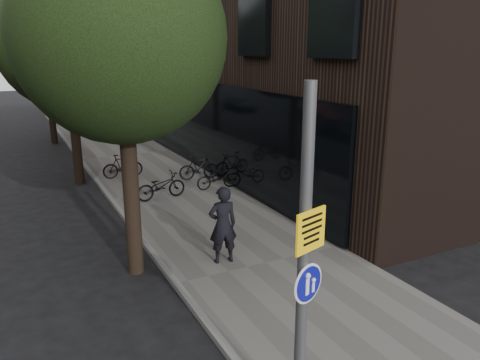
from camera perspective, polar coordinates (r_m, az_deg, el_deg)
ground at (r=9.01m, az=12.90°, el=-19.06°), size 120.00×120.00×0.00m
sidewalk at (r=17.16m, az=-8.00°, el=-1.44°), size 4.50×60.00×0.12m
curb_edge at (r=16.61m, az=-15.36°, el=-2.42°), size 0.15×60.00×0.13m
street_tree_near at (r=10.48m, az=-14.03°, el=15.42°), size 4.40×4.40×7.50m
street_tree_mid at (r=18.86m, az=-20.18°, el=14.91°), size 5.00×5.00×7.80m
street_tree_far at (r=27.81m, az=-22.62°, el=14.65°), size 5.00×5.00×7.80m
signpost at (r=6.05m, az=7.73°, el=-10.22°), size 0.52×0.19×4.62m
pedestrian at (r=11.11m, az=-2.12°, el=-5.48°), size 0.74×0.53×1.89m
parked_bike_facade_near at (r=17.10m, az=-2.82°, el=0.28°), size 1.57×0.59×0.82m
parked_bike_facade_far at (r=18.36m, az=-5.04°, el=1.52°), size 1.62×0.66×0.95m
parked_bike_curb_near at (r=16.13m, az=-9.61°, el=-0.71°), size 1.79×0.79×0.91m
parked_bike_curb_far at (r=19.10m, az=-14.11°, el=1.67°), size 1.59×0.49×0.95m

